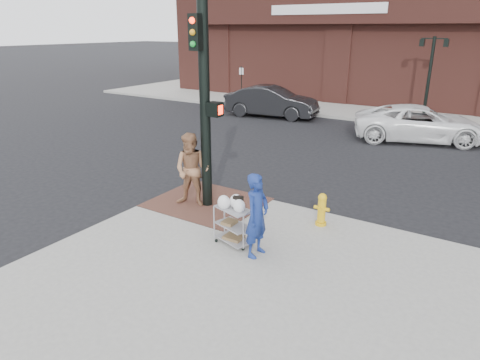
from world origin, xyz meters
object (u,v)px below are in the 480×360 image
Objects in this scene: traffic_signal_pole at (205,103)px; sedan_dark at (271,102)px; utility_cart at (234,222)px; pedestrian_tan at (192,170)px; woman_blue at (257,215)px; fire_hydrant at (322,209)px; minivan_white at (420,124)px; lamp_post at (430,69)px.

sedan_dark is (-4.66, 11.95, -2.02)m from traffic_signal_pole.
pedestrian_tan is at bearing 149.82° from utility_cart.
fire_hydrant is (0.57, 2.02, -0.47)m from woman_blue.
traffic_signal_pole is 3.77m from fire_hydrant.
woman_blue is (2.40, -1.54, -1.81)m from traffic_signal_pole.
minivan_white reaches higher than fire_hydrant.
lamp_post is 15.74m from pedestrian_tan.
minivan_white is at bearing 73.79° from traffic_signal_pole.
sedan_dark is (-4.33, 12.13, -0.30)m from pedestrian_tan.
minivan_white is at bearing -2.41° from woman_blue.
lamp_post is at bearing 87.46° from utility_cart.
woman_blue is 0.91× the size of pedestrian_tan.
woman_blue is 15.22m from sedan_dark.
lamp_post reaches higher than minivan_white.
woman_blue is 2.15m from fire_hydrant.
woman_blue is at bearing -90.26° from lamp_post.
lamp_post is 16.75m from utility_cart.
woman_blue is at bearing -160.96° from sedan_dark.
sedan_dark is 14.79m from utility_cart.
utility_cart is at bearing -123.30° from fire_hydrant.
fire_hydrant is (7.63, -11.46, -0.26)m from sedan_dark.
traffic_signal_pole is at bearing 144.64° from minivan_white.
fire_hydrant is (0.49, -14.74, -2.06)m from lamp_post.
woman_blue reaches higher than sedan_dark.
sedan_dark is 13.77m from fire_hydrant.
utility_cart is at bearing -162.96° from sedan_dark.
traffic_signal_pole is 0.93× the size of minivan_white.
pedestrian_tan is 0.39× the size of sedan_dark.
fire_hydrant is (2.97, 0.48, -2.28)m from traffic_signal_pole.
woman_blue is 2.20× the size of fire_hydrant.
sedan_dark is 4.48× the size of utility_cart.
lamp_post reaches higher than pedestrian_tan.
utility_cart is (6.40, -13.33, -0.16)m from sedan_dark.
fire_hydrant is at bearing 56.70° from utility_cart.
utility_cart is at bearing 78.13° from woman_blue.
woman_blue is 0.33× the size of minivan_white.
sedan_dark is at bearing 123.66° from fire_hydrant.
woman_blue is 0.77m from utility_cart.
lamp_post is 15.43m from traffic_signal_pole.
sedan_dark is at bearing 28.61° from woman_blue.
sedan_dark is at bearing 115.64° from utility_cart.
woman_blue is at bearing 157.47° from minivan_white.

